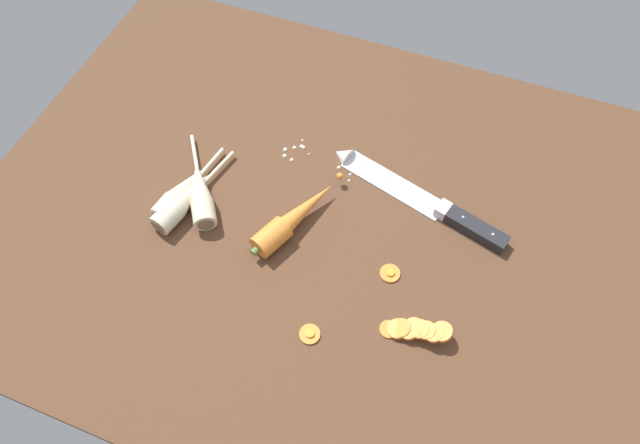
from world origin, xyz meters
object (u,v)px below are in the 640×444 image
chefs_knife (414,195)px  carrot_slice_stray_mid (390,273)px  whole_carrot (293,219)px  carrot_slice_stray_near (310,334)px  carrot_slice_stack (415,330)px  parsnip_front (184,200)px  parsnip_mid_left (201,193)px  parsnip_mid_right (181,193)px

chefs_knife → carrot_slice_stray_mid: (0.66, -15.96, -0.29)cm
whole_carrot → carrot_slice_stray_near: whole_carrot is taller
chefs_knife → carrot_slice_stray_mid: bearing=-87.6°
carrot_slice_stack → carrot_slice_stray_near: 15.93cm
parsnip_front → parsnip_mid_left: same height
parsnip_mid_right → carrot_slice_stray_mid: bearing=-1.2°
chefs_knife → parsnip_mid_right: (-37.68, -15.17, 1.33)cm
chefs_knife → carrot_slice_stack: carrot_slice_stack is taller
chefs_knife → carrot_slice_stray_mid: 15.97cm
whole_carrot → carrot_slice_stray_mid: bearing=-9.0°
parsnip_mid_left → carrot_slice_stack: 42.89cm
chefs_knife → parsnip_mid_left: size_ratio=1.89×
whole_carrot → carrot_slice_stray_near: 19.85cm
parsnip_front → carrot_slice_stray_near: 32.05cm
whole_carrot → carrot_slice_stray_mid: 18.50cm
whole_carrot → carrot_slice_stack: (24.57, -11.21, -0.77)cm
chefs_knife → whole_carrot: 21.92cm
carrot_slice_stray_near → parsnip_mid_right: bearing=153.3°
carrot_slice_stray_near → carrot_slice_stray_mid: bearing=59.6°
whole_carrot → parsnip_mid_right: (-20.15, -2.09, -0.12)cm
parsnip_front → parsnip_mid_left: bearing=51.5°
chefs_knife → carrot_slice_stray_near: chefs_knife is taller
parsnip_mid_left → carrot_slice_stray_mid: bearing=-3.4°
parsnip_mid_right → carrot_slice_stray_near: parsnip_mid_right is taller
parsnip_front → carrot_slice_stray_near: bearing=-25.8°
chefs_knife → carrot_slice_stack: (7.04, -24.30, 0.68)cm
parsnip_front → carrot_slice_stack: 44.30cm
carrot_slice_stack → carrot_slice_stray_mid: bearing=127.4°
carrot_slice_stray_mid → parsnip_mid_right: bearing=178.8°
whole_carrot → parsnip_mid_left: (-17.02, -0.76, -0.12)cm
whole_carrot → parsnip_mid_right: 20.26cm
carrot_slice_stray_mid → carrot_slice_stray_near: bearing=-120.4°
carrot_slice_stray_near → parsnip_front: bearing=154.2°
chefs_knife → parsnip_front: 40.03cm
parsnip_front → parsnip_mid_right: 1.63cm
chefs_knife → parsnip_front: (-36.53, -16.33, 1.33)cm
chefs_knife → parsnip_front: parsnip_front is taller
parsnip_front → carrot_slice_stray_mid: (37.19, 0.37, -1.62)cm
parsnip_mid_right → carrot_slice_stray_mid: parsnip_mid_right is taller
carrot_slice_stray_near → whole_carrot: bearing=119.8°
carrot_slice_stray_mid → parsnip_front: bearing=-179.4°
parsnip_mid_left → carrot_slice_stray_mid: size_ratio=5.47×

